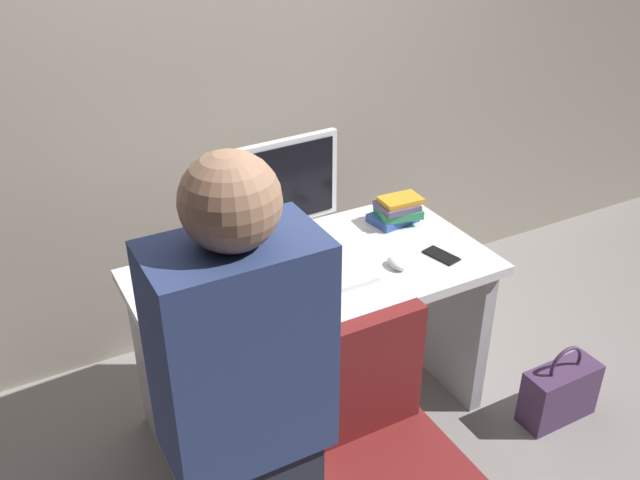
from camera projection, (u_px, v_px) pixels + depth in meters
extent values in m
plane|color=gray|center=(315.00, 413.00, 3.03)|extent=(9.00, 9.00, 0.00)
cube|color=#9E9384|center=(219.00, 28.00, 2.95)|extent=(6.40, 0.10, 3.00)
cube|color=white|center=(314.00, 272.00, 2.67)|extent=(1.39, 0.72, 0.04)
cube|color=#B2B2B7|center=(166.00, 400.00, 2.59)|extent=(0.06, 0.64, 0.71)
cube|color=#B2B2B7|center=(437.00, 307.00, 3.12)|extent=(0.06, 0.64, 0.71)
cube|color=maroon|center=(396.00, 477.00, 2.14)|extent=(0.44, 0.44, 0.08)
cube|color=maroon|center=(366.00, 377.00, 2.16)|extent=(0.40, 0.06, 0.44)
cube|color=navy|center=(241.00, 351.00, 1.61)|extent=(0.40, 0.24, 0.58)
sphere|color=#A57A5B|center=(230.00, 202.00, 1.42)|extent=(0.22, 0.22, 0.22)
cube|color=silver|center=(279.00, 245.00, 2.81)|extent=(0.21, 0.15, 0.02)
cube|color=silver|center=(278.00, 234.00, 2.78)|extent=(0.04, 0.03, 0.08)
cube|color=silver|center=(276.00, 185.00, 2.68)|extent=(0.54, 0.06, 0.36)
cube|color=black|center=(278.00, 187.00, 2.66)|extent=(0.50, 0.03, 0.32)
cube|color=white|center=(322.00, 286.00, 2.53)|extent=(0.43, 0.13, 0.02)
ellipsoid|color=white|center=(397.00, 263.00, 2.66)|extent=(0.06, 0.10, 0.03)
cylinder|color=white|center=(220.00, 296.00, 2.41)|extent=(0.07, 0.07, 0.10)
cylinder|color=white|center=(189.00, 261.00, 2.62)|extent=(0.07, 0.07, 0.09)
cube|color=#3359A5|center=(393.00, 218.00, 2.99)|extent=(0.21, 0.16, 0.04)
cube|color=#338C59|center=(398.00, 211.00, 2.97)|extent=(0.20, 0.18, 0.04)
cube|color=#594C72|center=(397.00, 206.00, 2.95)|extent=(0.17, 0.15, 0.02)
cube|color=gold|center=(401.00, 200.00, 2.94)|extent=(0.18, 0.12, 0.02)
cube|color=black|center=(441.00, 255.00, 2.74)|extent=(0.10, 0.16, 0.01)
cube|color=#4C3356|center=(559.00, 393.00, 2.95)|extent=(0.34, 0.14, 0.26)
torus|color=#4C3356|center=(566.00, 364.00, 2.88)|extent=(0.18, 0.02, 0.18)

